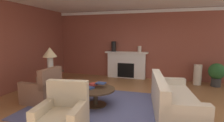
{
  "coord_description": "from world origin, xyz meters",
  "views": [
    {
      "loc": [
        0.99,
        -4.15,
        1.8
      ],
      "look_at": [
        -0.58,
        1.14,
        1.0
      ],
      "focal_mm": 28.31,
      "sensor_mm": 36.0,
      "label": 1
    }
  ],
  "objects_px": {
    "vase_mantel_right": "(140,49)",
    "armchair_facing_fireplace": "(63,119)",
    "side_table": "(51,81)",
    "armchair_near_window": "(43,91)",
    "vase_mantel_left": "(114,46)",
    "vase_tall_corner": "(197,75)",
    "potted_plant": "(217,73)",
    "coffee_table": "(96,93)",
    "table_lamp": "(50,54)",
    "fireplace": "(126,65)",
    "sofa": "(172,101)"
  },
  "relations": [
    {
      "from": "table_lamp",
      "to": "armchair_near_window",
      "type": "bearing_deg",
      "value": -72.57
    },
    {
      "from": "armchair_near_window",
      "to": "vase_tall_corner",
      "type": "distance_m",
      "value": 5.31
    },
    {
      "from": "side_table",
      "to": "potted_plant",
      "type": "bearing_deg",
      "value": 24.02
    },
    {
      "from": "armchair_near_window",
      "to": "potted_plant",
      "type": "relative_size",
      "value": 1.14
    },
    {
      "from": "coffee_table",
      "to": "vase_mantel_left",
      "type": "relative_size",
      "value": 2.35
    },
    {
      "from": "fireplace",
      "to": "side_table",
      "type": "height_order",
      "value": "fireplace"
    },
    {
      "from": "fireplace",
      "to": "vase_mantel_right",
      "type": "bearing_deg",
      "value": -5.11
    },
    {
      "from": "table_lamp",
      "to": "vase_mantel_right",
      "type": "distance_m",
      "value": 3.54
    },
    {
      "from": "armchair_near_window",
      "to": "vase_mantel_left",
      "type": "bearing_deg",
      "value": 72.16
    },
    {
      "from": "fireplace",
      "to": "vase_mantel_right",
      "type": "distance_m",
      "value": 0.9
    },
    {
      "from": "armchair_near_window",
      "to": "fireplace",
      "type": "bearing_deg",
      "value": 64.32
    },
    {
      "from": "sofa",
      "to": "coffee_table",
      "type": "relative_size",
      "value": 2.2
    },
    {
      "from": "fireplace",
      "to": "coffee_table",
      "type": "relative_size",
      "value": 1.8
    },
    {
      "from": "armchair_facing_fireplace",
      "to": "potted_plant",
      "type": "bearing_deg",
      "value": 50.42
    },
    {
      "from": "vase_mantel_right",
      "to": "armchair_facing_fireplace",
      "type": "bearing_deg",
      "value": -99.27
    },
    {
      "from": "vase_tall_corner",
      "to": "vase_mantel_left",
      "type": "bearing_deg",
      "value": 175.64
    },
    {
      "from": "table_lamp",
      "to": "vase_mantel_right",
      "type": "xyz_separation_m",
      "value": [
        2.38,
        2.62,
        0.03
      ]
    },
    {
      "from": "armchair_near_window",
      "to": "table_lamp",
      "type": "bearing_deg",
      "value": 107.43
    },
    {
      "from": "armchair_facing_fireplace",
      "to": "potted_plant",
      "type": "distance_m",
      "value": 5.54
    },
    {
      "from": "armchair_near_window",
      "to": "vase_tall_corner",
      "type": "bearing_deg",
      "value": 35.16
    },
    {
      "from": "armchair_facing_fireplace",
      "to": "vase_mantel_right",
      "type": "distance_m",
      "value": 4.74
    },
    {
      "from": "vase_mantel_left",
      "to": "potted_plant",
      "type": "distance_m",
      "value": 3.98
    },
    {
      "from": "side_table",
      "to": "potted_plant",
      "type": "relative_size",
      "value": 0.84
    },
    {
      "from": "side_table",
      "to": "vase_mantel_right",
      "type": "distance_m",
      "value": 3.64
    },
    {
      "from": "fireplace",
      "to": "sofa",
      "type": "bearing_deg",
      "value": -61.0
    },
    {
      "from": "side_table",
      "to": "table_lamp",
      "type": "distance_m",
      "value": 0.82
    },
    {
      "from": "vase_tall_corner",
      "to": "vase_mantel_right",
      "type": "bearing_deg",
      "value": 173.45
    },
    {
      "from": "vase_mantel_right",
      "to": "coffee_table",
      "type": "bearing_deg",
      "value": -102.3
    },
    {
      "from": "armchair_facing_fireplace",
      "to": "vase_tall_corner",
      "type": "height_order",
      "value": "armchair_facing_fireplace"
    },
    {
      "from": "sofa",
      "to": "vase_mantel_right",
      "type": "height_order",
      "value": "vase_mantel_right"
    },
    {
      "from": "sofa",
      "to": "side_table",
      "type": "distance_m",
      "value": 3.6
    },
    {
      "from": "side_table",
      "to": "vase_mantel_right",
      "type": "bearing_deg",
      "value": 47.71
    },
    {
      "from": "sofa",
      "to": "vase_mantel_right",
      "type": "relative_size",
      "value": 8.85
    },
    {
      "from": "fireplace",
      "to": "side_table",
      "type": "relative_size",
      "value": 2.57
    },
    {
      "from": "coffee_table",
      "to": "potted_plant",
      "type": "bearing_deg",
      "value": 39.19
    },
    {
      "from": "vase_mantel_right",
      "to": "armchair_near_window",
      "type": "bearing_deg",
      "value": -123.19
    },
    {
      "from": "coffee_table",
      "to": "vase_tall_corner",
      "type": "xyz_separation_m",
      "value": [
        2.86,
        2.89,
        0.04
      ]
    },
    {
      "from": "sofa",
      "to": "vase_mantel_left",
      "type": "relative_size",
      "value": 5.17
    },
    {
      "from": "potted_plant",
      "to": "vase_mantel_right",
      "type": "bearing_deg",
      "value": 173.44
    },
    {
      "from": "side_table",
      "to": "vase_tall_corner",
      "type": "bearing_deg",
      "value": 27.45
    },
    {
      "from": "side_table",
      "to": "vase_mantel_right",
      "type": "height_order",
      "value": "vase_mantel_right"
    },
    {
      "from": "sofa",
      "to": "table_lamp",
      "type": "distance_m",
      "value": 3.72
    },
    {
      "from": "vase_mantel_right",
      "to": "fireplace",
      "type": "bearing_deg",
      "value": 174.89
    },
    {
      "from": "vase_mantel_right",
      "to": "side_table",
      "type": "bearing_deg",
      "value": -132.29
    },
    {
      "from": "fireplace",
      "to": "coffee_table",
      "type": "bearing_deg",
      "value": -92.43
    },
    {
      "from": "potted_plant",
      "to": "armchair_near_window",
      "type": "bearing_deg",
      "value": -148.83
    },
    {
      "from": "table_lamp",
      "to": "vase_tall_corner",
      "type": "xyz_separation_m",
      "value": [
        4.56,
        2.37,
        -0.85
      ]
    },
    {
      "from": "side_table",
      "to": "table_lamp",
      "type": "xyz_separation_m",
      "value": [
        0.0,
        -0.0,
        0.82
      ]
    },
    {
      "from": "side_table",
      "to": "potted_plant",
      "type": "xyz_separation_m",
      "value": [
        5.16,
        2.3,
        0.09
      ]
    },
    {
      "from": "vase_tall_corner",
      "to": "vase_mantel_right",
      "type": "xyz_separation_m",
      "value": [
        -2.18,
        0.25,
        0.88
      ]
    }
  ]
}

